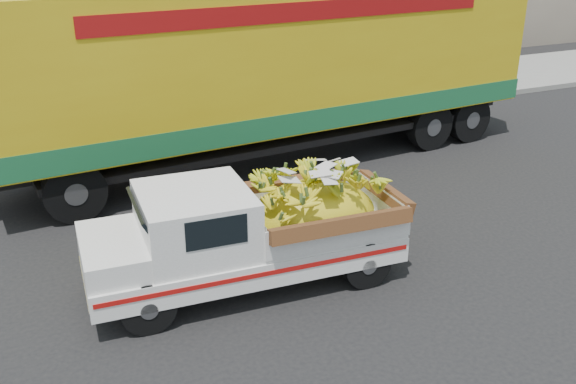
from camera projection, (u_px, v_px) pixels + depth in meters
name	position (u px, v px, depth m)	size (l,w,h in m)	color
ground	(327.00, 264.00, 9.90)	(100.00, 100.00, 0.00)	black
curb	(192.00, 134.00, 15.76)	(60.00, 0.25, 0.15)	gray
sidewalk	(170.00, 113.00, 17.52)	(60.00, 4.00, 0.14)	gray
pickup_truck	(268.00, 228.00, 9.16)	(4.53, 1.90, 1.56)	black
semi_trailer	(276.00, 65.00, 13.37)	(12.04, 3.42, 3.80)	black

